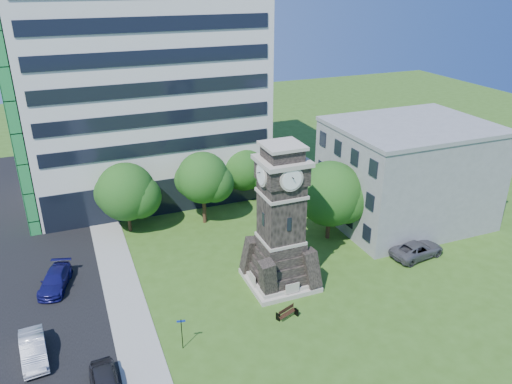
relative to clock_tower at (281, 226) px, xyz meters
name	(u,v)px	position (x,y,z in m)	size (l,w,h in m)	color
ground	(255,303)	(-3.00, -2.00, -5.28)	(160.00, 160.00, 0.00)	#345718
sidewalk	(124,295)	(-12.50, 3.00, -5.25)	(3.00, 70.00, 0.06)	gray
street	(9,320)	(-21.00, 3.00, -5.27)	(14.00, 80.00, 0.02)	black
clock_tower	(281,226)	(0.00, 0.00, 0.00)	(5.40, 5.40, 12.22)	#B6AE9E
office_tall	(140,70)	(-6.20, 23.84, 8.94)	(26.20, 15.11, 28.60)	silver
office_low	(407,173)	(16.97, 6.00, -0.07)	(15.20, 12.20, 10.40)	gray
car_street_mid	(33,350)	(-19.15, -2.14, -4.53)	(1.58, 4.53, 1.49)	#B6B7BE
car_street_north	(55,280)	(-17.53, 6.19, -4.57)	(1.98, 4.88, 1.42)	#141356
car_east_lot	(417,249)	(13.41, -0.93, -4.55)	(2.41, 5.23, 1.45)	#545459
park_bench	(287,313)	(-1.46, -4.56, -4.83)	(1.63, 0.44, 0.84)	black
street_sign	(182,330)	(-9.60, -4.90, -3.75)	(0.59, 0.06, 2.45)	black
tree_nw	(127,193)	(-10.17, 13.97, -1.13)	(6.33, 5.76, 7.20)	#332114
tree_nc	(204,179)	(-2.62, 13.01, -0.45)	(5.78, 5.26, 7.67)	#332114
tree_ne	(244,170)	(3.21, 16.96, -1.72)	(5.39, 4.90, 6.16)	#332114
tree_east	(331,195)	(7.66, 5.26, -0.73)	(6.90, 6.28, 7.88)	#332114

